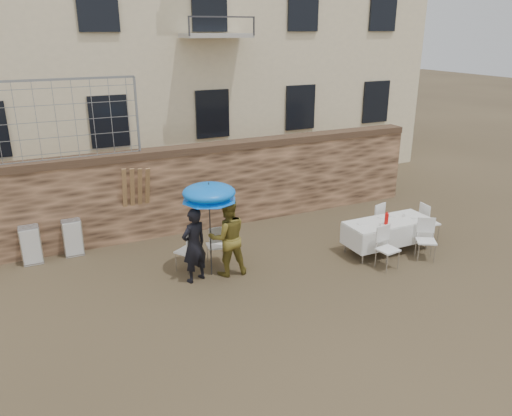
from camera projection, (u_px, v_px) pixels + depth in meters
name	position (u px, v px, depth m)	size (l,w,h in m)	color
ground	(287.00, 319.00, 9.18)	(80.00, 80.00, 0.00)	brown
stone_wall	(197.00, 188.00, 13.06)	(13.00, 0.50, 2.20)	brown
chain_link_fence	(66.00, 120.00, 11.18)	(3.20, 0.06, 1.80)	gray
man_suit	(194.00, 245.00, 10.33)	(0.59, 0.39, 1.62)	black
woman_dress	(228.00, 237.00, 10.62)	(0.84, 0.65, 1.72)	olive
umbrella	(209.00, 195.00, 10.24)	(1.15, 1.15, 1.93)	#3F3F44
couple_chair_left	(187.00, 250.00, 10.91)	(0.48, 0.48, 0.96)	white
couple_chair_right	(217.00, 244.00, 11.19)	(0.48, 0.48, 0.96)	white
banquet_table	(388.00, 222.00, 11.77)	(2.10, 0.85, 0.78)	white
soda_bottle	(386.00, 219.00, 11.50)	(0.09, 0.09, 0.26)	red
table_chair_front_left	(388.00, 249.00, 10.98)	(0.48, 0.48, 0.96)	white
table_chair_front_right	(426.00, 240.00, 11.42)	(0.48, 0.48, 0.96)	white
table_chair_back	(373.00, 220.00, 12.62)	(0.48, 0.48, 0.96)	white
table_chair_side	(429.00, 222.00, 12.50)	(0.48, 0.48, 0.96)	white
chair_stack_left	(31.00, 242.00, 11.36)	(0.46, 0.47, 0.92)	white
chair_stack_right	(72.00, 235.00, 11.72)	(0.46, 0.40, 0.92)	white
wood_planks	(138.00, 203.00, 12.24)	(0.70, 0.20, 2.00)	#A37749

